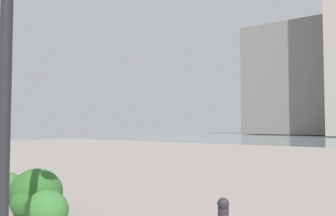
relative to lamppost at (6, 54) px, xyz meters
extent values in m
cube|color=gray|center=(16.29, -68.52, 8.02)|extent=(17.90, 12.68, 21.10)
cylinder|color=#232328|center=(0.00, 0.00, -0.71)|extent=(0.14, 0.14, 3.65)
sphere|color=#232328|center=(-2.11, -1.35, -1.70)|extent=(0.13, 0.13, 0.13)
ellipsoid|color=#2D6628|center=(2.02, -1.76, -2.09)|extent=(1.03, 0.93, 0.88)
ellipsoid|color=#387533|center=(1.09, -1.35, -2.21)|extent=(0.75, 0.67, 0.64)
ellipsoid|color=#2D6628|center=(1.92, -1.55, -2.23)|extent=(0.70, 0.63, 0.60)
ellipsoid|color=#387533|center=(3.50, -1.97, -2.19)|extent=(0.81, 0.73, 0.69)
camera|label=1|loc=(-3.92, 2.15, -0.83)|focal=37.44mm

